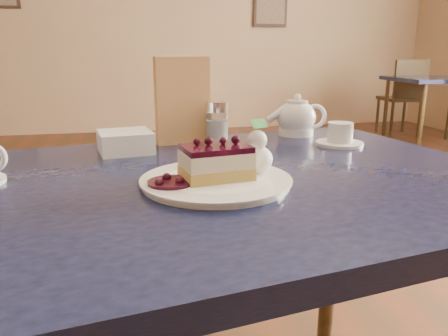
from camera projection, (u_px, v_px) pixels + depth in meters
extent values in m
cube|color=#A27457|center=(130.00, 11.00, 5.38)|extent=(8.00, 0.02, 3.00)
cube|color=black|center=(271.00, 5.00, 5.69)|extent=(0.45, 0.03, 0.55)
cube|color=#191D41|center=(207.00, 187.00, 0.86)|extent=(1.35, 1.01, 0.04)
cylinder|color=black|center=(330.00, 249.00, 1.47)|extent=(0.05, 0.05, 0.73)
cylinder|color=white|center=(216.00, 181.00, 0.81)|extent=(0.27, 0.27, 0.01)
cube|color=#B49646|center=(216.00, 172.00, 0.80)|extent=(0.14, 0.11, 0.02)
cube|color=beige|center=(216.00, 159.00, 0.80)|extent=(0.13, 0.10, 0.03)
cube|color=black|center=(216.00, 148.00, 0.79)|extent=(0.13, 0.10, 0.01)
ellipsoid|color=white|center=(257.00, 159.00, 0.84)|extent=(0.06, 0.06, 0.05)
cylinder|color=black|center=(171.00, 182.00, 0.77)|extent=(0.08, 0.08, 0.01)
cylinder|color=white|center=(340.00, 143.00, 1.15)|extent=(0.12, 0.12, 0.01)
cylinder|color=white|center=(340.00, 132.00, 1.15)|extent=(0.07, 0.07, 0.05)
ellipsoid|color=white|center=(296.00, 119.00, 1.28)|extent=(0.11, 0.11, 0.10)
cylinder|color=white|center=(297.00, 100.00, 1.27)|extent=(0.06, 0.06, 0.01)
cylinder|color=white|center=(271.00, 120.00, 1.26)|extent=(0.06, 0.02, 0.05)
cube|color=#D2C187|center=(183.00, 101.00, 1.15)|extent=(0.15, 0.05, 0.23)
cylinder|color=white|center=(217.00, 128.00, 1.15)|extent=(0.06, 0.06, 0.09)
cylinder|color=silver|center=(217.00, 107.00, 1.13)|extent=(0.06, 0.06, 0.03)
cube|color=white|center=(125.00, 142.00, 1.07)|extent=(0.14, 0.14, 0.05)
cube|color=#191D41|center=(441.00, 79.00, 4.65)|extent=(1.05, 0.87, 0.04)
cylinder|color=black|center=(421.00, 120.00, 4.36)|extent=(0.04, 0.04, 0.71)
cylinder|color=black|center=(386.00, 111.00, 4.96)|extent=(0.04, 0.04, 0.71)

